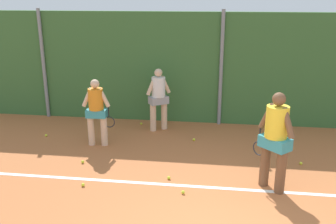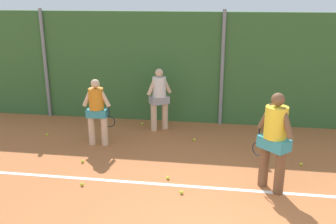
% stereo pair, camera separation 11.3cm
% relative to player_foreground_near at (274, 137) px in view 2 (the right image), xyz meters
% --- Properties ---
extents(ground_plane, '(27.28, 27.28, 0.00)m').
position_rel_player_foreground_near_xyz_m(ground_plane, '(-1.01, -0.19, -1.06)').
color(ground_plane, '#B76638').
extents(hedge_fence_backdrop, '(17.73, 0.25, 3.09)m').
position_rel_player_foreground_near_xyz_m(hedge_fence_backdrop, '(-1.01, 3.78, 0.49)').
color(hedge_fence_backdrop, '#386633').
rests_on(hedge_fence_backdrop, ground_plane).
extents(fence_post_left, '(0.10, 0.10, 3.17)m').
position_rel_player_foreground_near_xyz_m(fence_post_left, '(-6.12, 3.61, 0.52)').
color(fence_post_left, gray).
rests_on(fence_post_left, ground_plane).
extents(fence_post_center, '(0.10, 0.10, 3.17)m').
position_rel_player_foreground_near_xyz_m(fence_post_center, '(-1.01, 3.61, 0.52)').
color(fence_post_center, gray).
rests_on(fence_post_center, ground_plane).
extents(court_baseline_paint, '(12.96, 0.10, 0.01)m').
position_rel_player_foreground_near_xyz_m(court_baseline_paint, '(-1.01, -0.13, -1.06)').
color(court_baseline_paint, white).
rests_on(court_baseline_paint, ground_plane).
extents(player_foreground_near, '(0.68, 0.62, 1.89)m').
position_rel_player_foreground_near_xyz_m(player_foreground_near, '(0.00, 0.00, 0.00)').
color(player_foreground_near, brown).
rests_on(player_foreground_near, ground_plane).
extents(player_midcourt, '(0.77, 0.35, 1.64)m').
position_rel_player_foreground_near_xyz_m(player_midcourt, '(-3.93, 1.65, -0.14)').
color(player_midcourt, beige).
rests_on(player_midcourt, ground_plane).
extents(player_backcourt_far, '(0.61, 0.51, 1.69)m').
position_rel_player_foreground_near_xyz_m(player_backcourt_far, '(-2.63, 2.91, -0.11)').
color(player_backcourt_far, beige).
rests_on(player_backcourt_far, ground_plane).
extents(tennis_ball_0, '(0.07, 0.07, 0.07)m').
position_rel_player_foreground_near_xyz_m(tennis_ball_0, '(-1.98, 0.10, -1.03)').
color(tennis_ball_0, '#CCDB33').
rests_on(tennis_ball_0, ground_plane).
extents(tennis_ball_2, '(0.07, 0.07, 0.07)m').
position_rel_player_foreground_near_xyz_m(tennis_ball_2, '(-3.58, -0.41, -1.03)').
color(tennis_ball_2, '#CCDB33').
rests_on(tennis_ball_2, ground_plane).
extents(tennis_ball_4, '(0.07, 0.07, 0.07)m').
position_rel_player_foreground_near_xyz_m(tennis_ball_4, '(-3.95, 0.58, -1.03)').
color(tennis_ball_4, '#CCDB33').
rests_on(tennis_ball_4, ground_plane).
extents(tennis_ball_5, '(0.07, 0.07, 0.07)m').
position_rel_player_foreground_near_xyz_m(tennis_ball_5, '(-5.45, 1.99, -1.03)').
color(tennis_ball_5, '#CCDB33').
rests_on(tennis_ball_5, ground_plane).
extents(tennis_ball_6, '(0.07, 0.07, 0.07)m').
position_rel_player_foreground_near_xyz_m(tennis_ball_6, '(-3.19, 3.23, -1.03)').
color(tennis_ball_6, '#CCDB33').
rests_on(tennis_ball_6, ground_plane).
extents(tennis_ball_8, '(0.07, 0.07, 0.07)m').
position_rel_player_foreground_near_xyz_m(tennis_ball_8, '(0.78, 1.14, -1.03)').
color(tennis_ball_8, '#CCDB33').
rests_on(tennis_ball_8, ground_plane).
extents(tennis_ball_10, '(0.07, 0.07, 0.07)m').
position_rel_player_foreground_near_xyz_m(tennis_ball_10, '(-1.62, 2.22, -1.03)').
color(tennis_ball_10, '#CCDB33').
rests_on(tennis_ball_10, ground_plane).
extents(tennis_ball_12, '(0.07, 0.07, 0.07)m').
position_rel_player_foreground_near_xyz_m(tennis_ball_12, '(-1.64, -0.43, -1.03)').
color(tennis_ball_12, '#CCDB33').
rests_on(tennis_ball_12, ground_plane).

